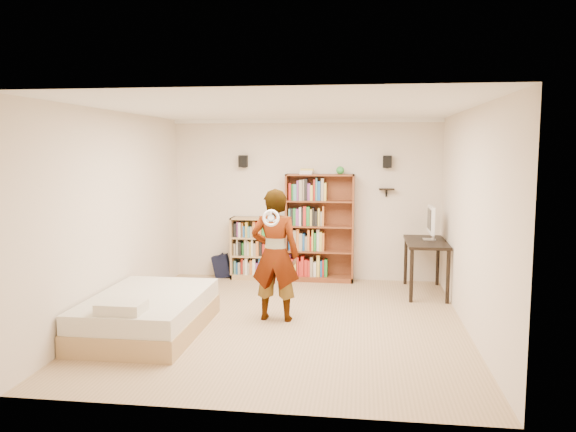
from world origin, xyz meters
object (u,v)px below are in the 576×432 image
object	(u,v)px
computer_desk	(425,267)
person	(275,255)
daybed	(148,309)
low_bookshelf	(256,248)
tall_bookshelf	(320,228)

from	to	relation	value
computer_desk	person	xyz separation A→B (m)	(-2.08, -1.63, 0.45)
person	daybed	bearing A→B (deg)	28.83
low_bookshelf	tall_bookshelf	bearing A→B (deg)	-0.40
tall_bookshelf	computer_desk	size ratio (longest dim) A/B	1.50
computer_desk	daybed	xyz separation A→B (m)	(-3.53, -2.33, -0.12)
low_bookshelf	person	bearing A→B (deg)	-73.17
low_bookshelf	person	world-z (taller)	person
tall_bookshelf	low_bookshelf	size ratio (longest dim) A/B	1.71
computer_desk	person	size ratio (longest dim) A/B	0.70
tall_bookshelf	low_bookshelf	bearing A→B (deg)	179.60
daybed	tall_bookshelf	bearing A→B (deg)	57.86
daybed	person	distance (m)	1.71
tall_bookshelf	low_bookshelf	distance (m)	1.15
low_bookshelf	computer_desk	world-z (taller)	low_bookshelf
tall_bookshelf	computer_desk	distance (m)	1.85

